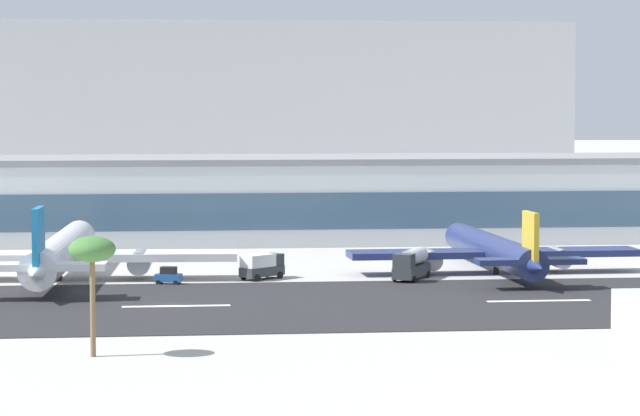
% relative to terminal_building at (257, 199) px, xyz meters
% --- Properties ---
extents(ground_plane, '(1400.00, 1400.00, 0.00)m').
position_rel_terminal_building_xyz_m(ground_plane, '(-14.53, -76.10, -6.89)').
color(ground_plane, '#B2AFA8').
extents(runway_strip, '(800.00, 41.01, 0.08)m').
position_rel_terminal_building_xyz_m(runway_strip, '(-14.53, -77.24, -6.85)').
color(runway_strip, '#262628').
rests_on(runway_strip, ground_plane).
extents(runway_centreline_dash_4, '(12.00, 1.20, 0.01)m').
position_rel_terminal_building_xyz_m(runway_centreline_dash_4, '(-13.73, -77.24, -6.80)').
color(runway_centreline_dash_4, white).
rests_on(runway_centreline_dash_4, runway_strip).
extents(runway_centreline_dash_5, '(12.00, 1.20, 0.01)m').
position_rel_terminal_building_xyz_m(runway_centreline_dash_5, '(27.36, -77.24, -6.80)').
color(runway_centreline_dash_5, white).
rests_on(runway_centreline_dash_5, runway_strip).
extents(terminal_building, '(145.05, 26.82, 13.77)m').
position_rel_terminal_building_xyz_m(terminal_building, '(0.00, 0.00, 0.00)').
color(terminal_building, silver).
rests_on(terminal_building, ground_plane).
extents(distant_hotel_block, '(143.42, 31.91, 40.51)m').
position_rel_terminal_building_xyz_m(distant_hotel_block, '(4.50, 96.74, 13.37)').
color(distant_hotel_block, '#BCBCC1').
rests_on(distant_hotel_block, ground_plane).
extents(airliner_blue_tail_gate_1, '(45.47, 51.25, 10.69)m').
position_rel_terminal_building_xyz_m(airliner_blue_tail_gate_1, '(-28.35, -51.87, -3.49)').
color(airliner_blue_tail_gate_1, silver).
rests_on(airliner_blue_tail_gate_1, ground_plane).
extents(airliner_gold_tail_gate_2, '(39.04, 45.33, 9.46)m').
position_rel_terminal_building_xyz_m(airliner_gold_tail_gate_2, '(28.46, -50.37, -3.88)').
color(airliner_gold_tail_gate_2, navy).
rests_on(airliner_gold_tail_gate_2, ground_plane).
extents(service_box_truck_0, '(6.09, 5.77, 3.25)m').
position_rel_terminal_building_xyz_m(service_box_truck_0, '(-2.59, -52.89, -5.10)').
color(service_box_truck_0, '#2D3338').
rests_on(service_box_truck_0, ground_plane).
extents(service_fuel_truck_1, '(6.16, 8.76, 3.95)m').
position_rel_terminal_building_xyz_m(service_fuel_truck_1, '(16.31, -55.73, -4.86)').
color(service_fuel_truck_1, '#2D3338').
rests_on(service_fuel_truck_1, ground_plane).
extents(service_baggage_tug_2, '(3.51, 2.58, 2.20)m').
position_rel_terminal_building_xyz_m(service_baggage_tug_2, '(-14.52, -56.85, -5.84)').
color(service_baggage_tug_2, '#23569E').
rests_on(service_baggage_tug_2, ground_plane).
extents(palm_tree_1, '(4.20, 4.20, 10.78)m').
position_rel_terminal_building_xyz_m(palm_tree_1, '(-21.33, -108.58, 2.49)').
color(palm_tree_1, brown).
rests_on(palm_tree_1, ground_plane).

